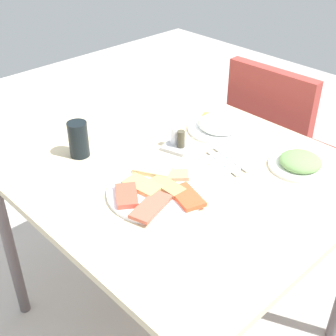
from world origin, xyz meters
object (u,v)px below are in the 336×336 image
Objects in this scene: condiment_caddy at (178,142)px; soda_can at (78,139)px; dining_table at (175,186)px; dining_chair at (276,146)px; salad_plate_greens at (219,125)px; fork at (223,163)px; paper_napkin at (227,162)px; salad_plate_rice at (300,163)px; spoon at (230,159)px; pide_platter at (156,190)px.

soda_can is at bearing -125.57° from condiment_caddy.
condiment_caddy is at bearing 131.32° from dining_table.
dining_chair is at bearing 89.69° from condiment_caddy.
salad_plate_greens is 2.08× the size of condiment_caddy.
dining_table is 0.15m from condiment_caddy.
paper_napkin is at bearing 104.31° from fork.
spoon is at bearing -144.86° from salad_plate_rice.
pide_platter is at bearing 6.41° from soda_can.
dining_table is at bearing 115.53° from pide_platter.
condiment_caddy reaches higher than salad_plate_rice.
soda_can is 0.72× the size of fork.
pide_platter reaches higher than fork.
paper_napkin is 0.02m from spoon.
fork is at bearing -90.00° from paper_napkin.
soda_can is 0.70× the size of spoon.
pide_platter is (0.14, -0.87, 0.26)m from dining_chair.
fork is at bearing -78.16° from spoon.
fork is (-0.18, -0.16, -0.01)m from salad_plate_rice.
condiment_caddy is (0.19, 0.27, -0.04)m from soda_can.
dining_chair is at bearing 95.53° from dining_table.
pide_platter is 0.31m from spoon.
salad_plate_greens is 0.21m from spoon.
salad_plate_rice is (0.35, -0.43, 0.27)m from dining_chair.
dining_chair reaches higher than fork.
dining_table is 3.63× the size of pide_platter.
dining_table is 0.19m from pide_platter.
paper_napkin is at bearing 52.89° from dining_table.
salad_plate_rice is at bearing 29.13° from condiment_caddy.
dining_chair is 0.69m from condiment_caddy.
pide_platter is 1.30× the size of salad_plate_greens.
dining_table is 6.30× the size of spoon.
spoon is 1.56× the size of condiment_caddy.
paper_napkin is 0.19m from condiment_caddy.
spoon is (0.37, 0.34, -0.06)m from soda_can.
dining_chair is 0.67m from fork.
pide_platter is 2.47× the size of soda_can.
fork is at bearing 11.38° from condiment_caddy.
soda_can reaches higher than pide_platter.
dining_chair is at bearing 129.21° from salad_plate_rice.
soda_can is (-0.20, -0.47, 0.04)m from salad_plate_greens.
salad_plate_greens is 1.90× the size of soda_can.
paper_napkin reaches higher than dining_table.
dining_table is 5.49× the size of salad_plate_rice.
pide_platter is 1.79× the size of fork.
dining_chair is 5.33× the size of spoon.
dining_chair is 0.51m from salad_plate_greens.
salad_plate_rice is 0.22m from spoon.
dining_chair is 7.60× the size of soda_can.
pide_platter is 1.51× the size of salad_plate_rice.
soda_can is (-0.20, -0.90, 0.31)m from dining_chair.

